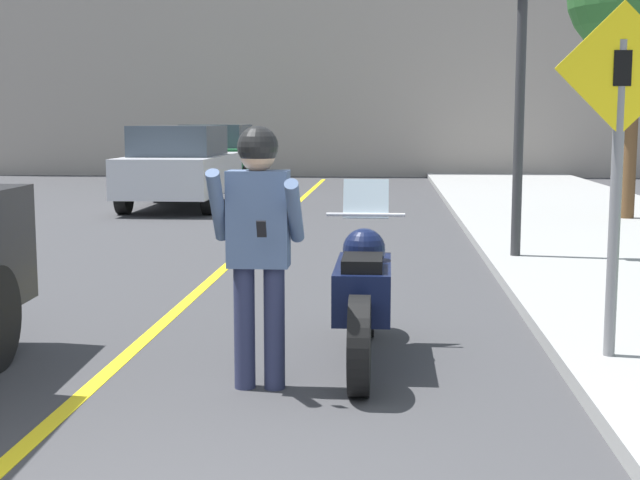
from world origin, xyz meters
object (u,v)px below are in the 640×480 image
(person_biker, at_px, (258,229))
(crossing_sign, at_px, (618,146))
(parked_car_silver, at_px, (181,166))
(traffic_light, at_px, (522,33))
(motorcycle, at_px, (363,293))
(parked_car_green, at_px, (218,155))

(person_biker, xyz_separation_m, crossing_sign, (2.42, 0.57, 0.53))
(crossing_sign, distance_m, parked_car_silver, 13.02)
(traffic_light, distance_m, parked_car_silver, 9.21)
(traffic_light, xyz_separation_m, parked_car_silver, (-5.81, 6.88, -1.96))
(motorcycle, height_order, parked_car_silver, parked_car_silver)
(person_biker, xyz_separation_m, parked_car_silver, (-3.38, 12.20, -0.22))
(traffic_light, bearing_deg, parked_car_green, 115.87)
(person_biker, distance_m, parked_car_green, 18.40)
(parked_car_green, bearing_deg, person_biker, -78.30)
(parked_car_green, bearing_deg, motorcycle, -75.72)
(person_biker, relative_size, parked_car_silver, 0.41)
(traffic_light, bearing_deg, motorcycle, -110.87)
(person_biker, distance_m, traffic_light, 6.11)
(crossing_sign, relative_size, parked_car_green, 0.59)
(crossing_sign, bearing_deg, traffic_light, 89.96)
(crossing_sign, xyz_separation_m, traffic_light, (0.00, 4.75, 1.22))
(parked_car_silver, bearing_deg, person_biker, -74.50)
(parked_car_silver, bearing_deg, motorcycle, -70.56)
(traffic_light, height_order, parked_car_silver, traffic_light)
(motorcycle, bearing_deg, traffic_light, 69.13)
(parked_car_silver, bearing_deg, traffic_light, -49.82)
(traffic_light, relative_size, parked_car_green, 0.93)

